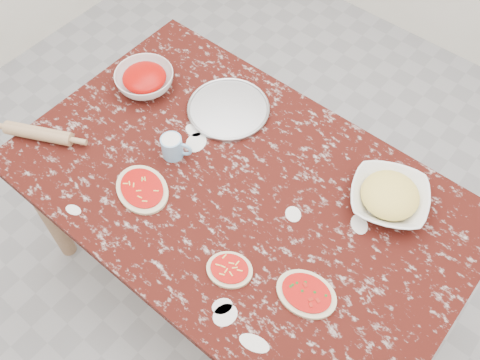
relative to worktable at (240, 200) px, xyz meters
The scene contains 10 objects.
ground 0.67m from the worktable, ahead, with size 4.00×4.00×0.00m, color gray.
worktable is the anchor object (origin of this frame).
pizza_tray 0.37m from the worktable, 136.64° to the left, with size 0.31×0.31×0.01m, color #B2B2B7.
sauce_bowl 0.63m from the worktable, 167.31° to the left, with size 0.23×0.23×0.07m, color white.
cheese_bowl 0.52m from the worktable, 32.51° to the left, with size 0.26×0.26×0.06m, color white.
flour_mug 0.31m from the worktable, behind, with size 0.11×0.08×0.09m.
pizza_left 0.35m from the worktable, 138.76° to the right, with size 0.25×0.22×0.02m.
pizza_mid 0.33m from the worktable, 56.55° to the right, with size 0.19×0.17×0.02m.
pizza_right 0.45m from the worktable, 23.06° to the right, with size 0.21×0.18×0.02m.
rolling_pin 0.79m from the worktable, 157.21° to the right, with size 0.05×0.05×0.26m, color tan.
Camera 1 is at (0.64, -0.77, 2.30)m, focal length 39.49 mm.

